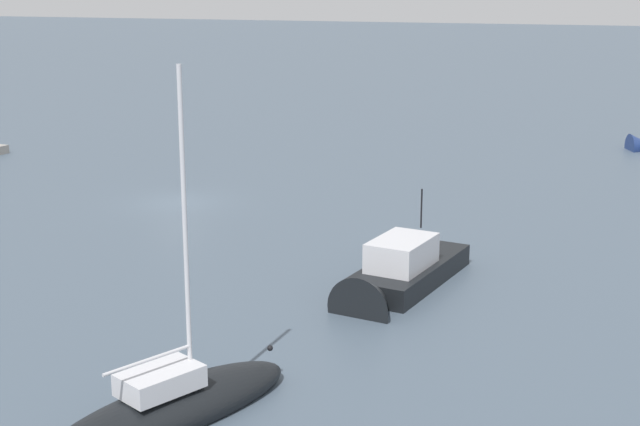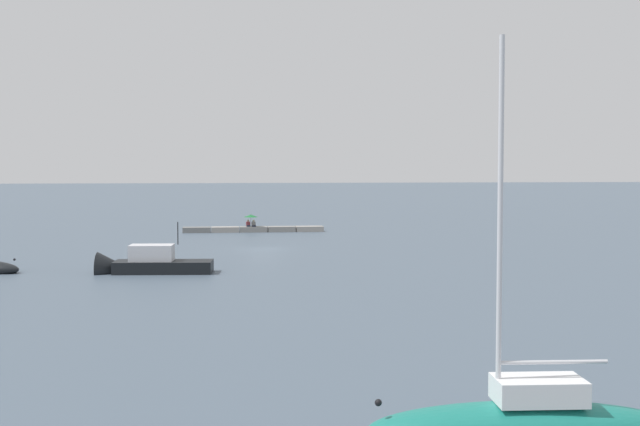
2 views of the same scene
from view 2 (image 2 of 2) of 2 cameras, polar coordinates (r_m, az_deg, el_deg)
name	(u,v)px [view 2 (image 2 of 2)]	position (r m, az deg, el deg)	size (l,w,h in m)	color
ground_plane	(263,249)	(71.96, -3.79, -2.41)	(500.00, 500.00, 0.00)	#475666
seawall_pier	(253,229)	(90.49, -4.39, -1.07)	(14.56, 1.61, 0.56)	gray
person_seated_grey_left	(254,224)	(90.32, -4.38, -0.74)	(0.43, 0.63, 0.73)	#1E2333
person_seated_maroon_right	(248,224)	(90.44, -4.73, -0.74)	(0.43, 0.63, 0.73)	#1E2333
umbrella_open_green	(251,216)	(90.34, -4.56, -0.19)	(1.47, 1.47, 1.31)	black
sailboat_teal_outer	(524,425)	(23.44, 13.22, -13.41)	(8.21, 2.81, 10.70)	#197266
motorboat_black_far	(145,266)	(57.53, -11.44, -3.45)	(7.58, 2.87, 4.16)	black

